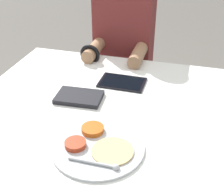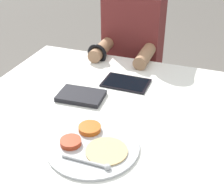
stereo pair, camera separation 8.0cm
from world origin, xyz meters
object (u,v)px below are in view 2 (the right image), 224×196
red_notebook (81,96)px  tablet_device (126,83)px  thali_tray (92,145)px  person_diner (132,72)px

red_notebook → tablet_device: size_ratio=0.94×
thali_tray → red_notebook: bearing=121.6°
thali_tray → tablet_device: 0.47m
red_notebook → person_diner: person_diner is taller
tablet_device → thali_tray: bearing=-86.4°
red_notebook → person_diner: 0.67m
tablet_device → person_diner: bearing=102.9°
person_diner → tablet_device: bearing=-77.1°
thali_tray → red_notebook: 0.33m
thali_tray → person_diner: (-0.13, 0.92, -0.18)m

